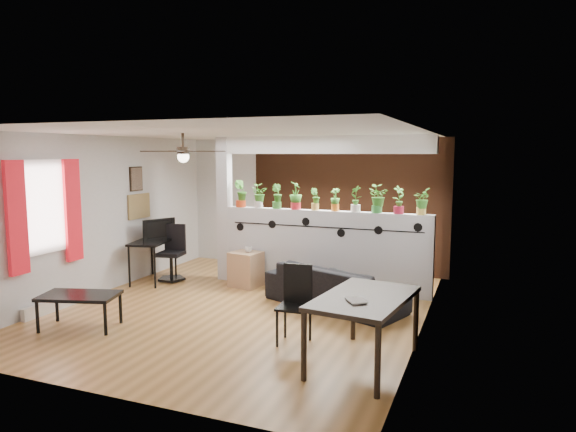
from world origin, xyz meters
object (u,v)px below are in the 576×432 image
Objects in this scene: potted_plant_0 at (241,193)px; dining_table at (364,303)px; cup at (248,249)px; sofa at (335,287)px; potted_plant_4 at (315,198)px; potted_plant_2 at (277,195)px; potted_plant_5 at (335,199)px; folding_chair at (296,297)px; potted_plant_6 at (356,198)px; coffee_table at (79,298)px; potted_plant_9 at (421,201)px; cube_shelf at (246,269)px; potted_plant_8 at (399,199)px; potted_plant_1 at (259,195)px; potted_plant_3 at (296,195)px; computer_desk at (153,244)px; office_chair at (173,256)px; ceiling_fan at (183,153)px; potted_plant_7 at (377,198)px.

potted_plant_0 reaches higher than dining_table.
cup is 0.08× the size of dining_table.
potted_plant_4 is at bearing -34.50° from sofa.
potted_plant_2 is at bearing 180.00° from potted_plant_4.
cup is at bearing 135.94° from dining_table.
folding_chair is at bearing -84.68° from potted_plant_5.
coffee_table is at bearing -133.83° from potted_plant_6.
potted_plant_5 reaches higher than cup.
cube_shelf is (-2.90, -0.34, -1.27)m from potted_plant_9.
potted_plant_9 reaches higher than sofa.
potted_plant_8 reaches higher than cup.
dining_table is (2.23, -2.88, -0.88)m from potted_plant_2.
potted_plant_6 is (1.76, 0.00, 0.01)m from potted_plant_1.
potted_plant_3 is 0.35m from potted_plant_4.
potted_plant_3 is 1.05m from potted_plant_6.
potted_plant_2 is 0.96× the size of potted_plant_8.
potted_plant_2 is 2.43m from computer_desk.
potted_plant_6 is at bearing 180.00° from potted_plant_9.
potted_plant_0 is at bearing 74.55° from coffee_table.
computer_desk is 0.75× the size of dining_table.
potted_plant_5 is 1.05m from potted_plant_8.
potted_plant_9 reaches higher than computer_desk.
computer_desk is at bearing -172.39° from potted_plant_9.
office_chair is (-2.24, -0.44, -1.16)m from potted_plant_3.
potted_plant_6 is at bearing 0.00° from potted_plant_4.
potted_plant_0 is at bearing 89.36° from ceiling_fan.
potted_plant_5 is at bearing 8.44° from office_chair.
potted_plant_1 is 1.95m from office_chair.
cup is at bearing 3.69° from office_chair.
potted_plant_2 is 0.98× the size of potted_plant_6.
coffee_table is (-2.96, -3.08, -1.17)m from potted_plant_6.
potted_plant_9 is at bearing 6.79° from cup.
cube_shelf is at bearing -163.52° from potted_plant_4.
cube_shelf is 2.76m from folding_chair.
potted_plant_4 is 0.89× the size of potted_plant_9.
potted_plant_9 is at bearing -120.10° from sofa.
dining_table is (0.90, -1.97, 0.39)m from sofa.
potted_plant_0 is at bearing 128.70° from folding_chair.
potted_plant_3 reaches higher than dining_table.
potted_plant_6 is 1.57m from sofa.
potted_plant_0 is 0.44× the size of coffee_table.
cup is (-1.45, -0.34, -0.90)m from potted_plant_5.
potted_plant_1 reaches higher than computer_desk.
potted_plant_3 is at bearing 59.19° from ceiling_fan.
potted_plant_7 reaches higher than potted_plant_8.
sofa is (0.63, -0.91, -1.25)m from potted_plant_4.
potted_plant_4 is 1.73m from cube_shelf.
ceiling_fan is 2.75m from folding_chair.
potted_plant_2 is 0.94× the size of potted_plant_7.
folding_chair is at bearing -41.47° from cube_shelf.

